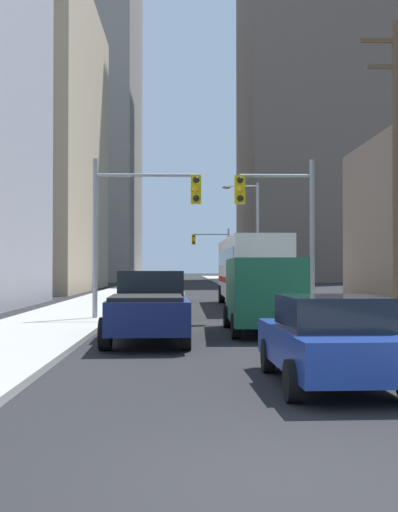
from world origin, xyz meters
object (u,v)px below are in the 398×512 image
object	(u,v)px
sedan_blue	(330,340)
traffic_signal_far_right	(213,247)
pickup_truck_navy	(149,307)
sedan_maroon	(168,284)
city_bus	(250,269)
cargo_van_green	(263,291)
sedan_black	(165,288)
traffic_signal_near_left	(142,212)
traffic_signal_near_right	(279,213)
sedan_beige	(162,298)

from	to	relation	value
sedan_blue	traffic_signal_far_right	bearing A→B (deg)	89.30
pickup_truck_navy	sedan_maroon	bearing A→B (deg)	90.28
city_bus	sedan_maroon	world-z (taller)	city_bus
city_bus	pickup_truck_navy	bearing A→B (deg)	-106.69
cargo_van_green	sedan_black	xyz separation A→B (m)	(-3.45, 17.79, -0.52)
pickup_truck_navy	traffic_signal_near_left	bearing A→B (deg)	95.58
sedan_maroon	traffic_signal_near_right	size ratio (longest dim) A/B	0.70
sedan_maroon	sedan_black	bearing A→B (deg)	-89.80
sedan_black	traffic_signal_near_right	bearing A→B (deg)	-71.47
cargo_van_green	traffic_signal_near_right	bearing A→B (deg)	74.34
traffic_signal_near_left	traffic_signal_near_right	bearing A→B (deg)	-0.01
city_bus	sedan_beige	xyz separation A→B (m)	(-4.20, -6.29, -1.16)
pickup_truck_navy	traffic_signal_near_left	size ratio (longest dim) A/B	0.91
sedan_maroon	traffic_signal_near_right	world-z (taller)	traffic_signal_near_right
city_bus	traffic_signal_near_left	size ratio (longest dim) A/B	1.92
pickup_truck_navy	cargo_van_green	world-z (taller)	cargo_van_green
pickup_truck_navy	sedan_black	size ratio (longest dim) A/B	1.29
sedan_black	sedan_maroon	size ratio (longest dim) A/B	1.00
traffic_signal_near_left	traffic_signal_far_right	xyz separation A→B (m)	(4.66, 42.26, -0.00)
sedan_maroon	traffic_signal_near_left	world-z (taller)	traffic_signal_near_left
pickup_truck_navy	sedan_maroon	size ratio (longest dim) A/B	1.30
traffic_signal_near_left	traffic_signal_near_right	size ratio (longest dim) A/B	1.00
sedan_black	sedan_maroon	xyz separation A→B (m)	(-0.04, 10.50, 0.00)
cargo_van_green	traffic_signal_near_right	distance (m)	5.03
pickup_truck_navy	traffic_signal_near_left	xyz separation A→B (m)	(-0.61, 6.23, 3.12)
pickup_truck_navy	traffic_signal_far_right	world-z (taller)	traffic_signal_far_right
sedan_blue	sedan_black	world-z (taller)	same
pickup_truck_navy	sedan_blue	size ratio (longest dim) A/B	1.28
sedan_black	traffic_signal_near_right	xyz separation A→B (m)	(4.60, -13.71, 3.23)
traffic_signal_near_left	sedan_black	bearing A→B (deg)	87.93
sedan_black	traffic_signal_far_right	bearing A→B (deg)	81.69
sedan_blue	traffic_signal_near_right	distance (m)	13.21
cargo_van_green	sedan_blue	distance (m)	8.70
sedan_black	traffic_signal_far_right	xyz separation A→B (m)	(4.17, 28.55, 3.28)
city_bus	traffic_signal_near_left	bearing A→B (deg)	-121.28
traffic_signal_far_right	sedan_black	bearing A→B (deg)	-98.31
sedan_black	sedan_maroon	distance (m)	10.50
sedan_beige	sedan_black	world-z (taller)	same
traffic_signal_near_left	traffic_signal_far_right	size ratio (longest dim) A/B	1.00
pickup_truck_navy	traffic_signal_near_right	xyz separation A→B (m)	(4.48, 6.23, 3.07)
sedan_maroon	sedan_blue	bearing A→B (deg)	-84.55
traffic_signal_near_right	traffic_signal_far_right	size ratio (longest dim) A/B	1.00
city_bus	cargo_van_green	distance (m)	12.18
city_bus	sedan_blue	world-z (taller)	city_bus
sedan_blue	sedan_beige	size ratio (longest dim) A/B	1.01
cargo_van_green	sedan_black	size ratio (longest dim) A/B	1.24
pickup_truck_navy	sedan_maroon	xyz separation A→B (m)	(-0.15, 30.44, -0.16)
city_bus	sedan_beige	distance (m)	7.65
sedan_blue	sedan_black	xyz separation A→B (m)	(-3.49, 26.47, 0.00)
pickup_truck_navy	city_bus	bearing A→B (deg)	73.31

